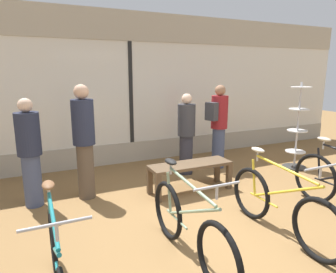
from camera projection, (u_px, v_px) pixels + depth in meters
The scene contains 11 objects.
ground_plane at pixel (214, 230), 3.81m from camera, with size 24.00×24.00×0.00m, color olive.
shop_back_wall at pixel (130, 88), 6.40m from camera, with size 12.00×0.08×3.20m.
bicycle_far_left at pixel (57, 267), 2.48m from camera, with size 0.46×1.68×1.02m.
bicycle_left at pixel (189, 228), 3.12m from camera, with size 0.46×1.77×1.03m.
bicycle_right at pixel (280, 206), 3.61m from camera, with size 0.46×1.78×1.03m.
accessory_rack at pixel (297, 134), 6.16m from camera, with size 0.48×0.48×1.78m.
display_bench at pixel (190, 169), 4.98m from camera, with size 1.40×0.44×0.49m.
customer_near_rack at pixel (84, 140), 4.62m from camera, with size 0.40×0.40×1.80m.
customer_by_window at pixel (218, 124), 6.14m from camera, with size 0.54×0.42×1.72m.
customer_mid_floor at pixel (186, 133), 5.78m from camera, with size 0.43×0.43×1.57m.
customer_near_bench at pixel (30, 151), 4.35m from camera, with size 0.40×0.40×1.62m.
Camera 1 is at (-1.98, -2.91, 1.97)m, focal length 32.00 mm.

